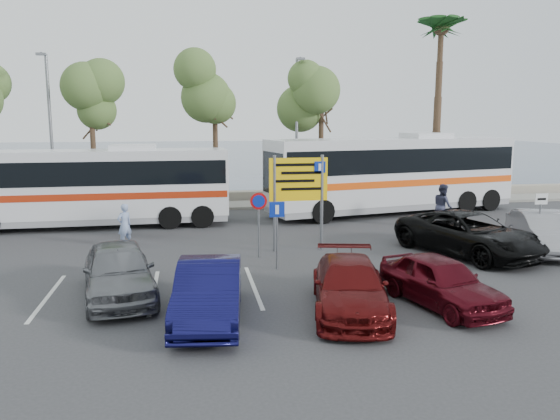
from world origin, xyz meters
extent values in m
plane|color=#333335|center=(0.00, 0.00, 0.00)|extent=(120.00, 120.00, 0.00)
cube|color=gray|center=(0.00, 14.00, 0.07)|extent=(44.00, 2.40, 0.15)
cube|color=gray|center=(0.00, 16.00, 0.30)|extent=(48.00, 0.80, 0.60)
plane|color=#3B4A5E|center=(0.00, 60.00, 0.01)|extent=(140.00, 140.00, 0.00)
cylinder|color=#382619|center=(-8.00, 14.00, 2.67)|extent=(0.28, 0.28, 5.04)
cylinder|color=#382619|center=(-1.50, 14.00, 2.95)|extent=(0.28, 0.28, 5.60)
cylinder|color=#382619|center=(4.50, 14.00, 2.74)|extent=(0.28, 0.28, 5.18)
cylinder|color=#382619|center=(11.50, 14.00, 5.15)|extent=(0.48, 0.48, 10.00)
cylinder|color=slate|center=(-10.00, 13.60, 4.15)|extent=(0.16, 0.16, 8.00)
cylinder|color=slate|center=(-10.00, 13.15, 8.10)|extent=(0.12, 0.90, 0.12)
cube|color=slate|center=(-10.00, 12.65, 8.05)|extent=(0.45, 0.25, 0.12)
cylinder|color=slate|center=(3.00, 13.60, 4.15)|extent=(0.16, 0.16, 8.00)
cylinder|color=slate|center=(3.00, 13.15, 8.10)|extent=(0.12, 0.90, 0.12)
cube|color=slate|center=(3.00, 12.65, 8.05)|extent=(0.45, 0.25, 0.12)
cylinder|color=slate|center=(0.10, 3.20, 1.80)|extent=(0.12, 0.12, 3.60)
cylinder|color=slate|center=(1.90, 3.20, 1.80)|extent=(0.12, 0.12, 3.60)
cube|color=yellow|center=(1.00, 3.20, 2.70)|extent=(2.20, 0.06, 1.60)
cube|color=#0C2699|center=(1.80, 3.16, 3.15)|extent=(0.42, 0.01, 0.42)
cylinder|color=slate|center=(-0.60, 2.40, 1.10)|extent=(0.07, 0.07, 2.20)
cylinder|color=#B20C0C|center=(-0.60, 2.37, 2.05)|extent=(0.60, 0.03, 0.60)
cylinder|color=slate|center=(-0.20, 0.80, 1.10)|extent=(0.07, 0.07, 2.20)
cube|color=#0C2699|center=(-0.20, 0.78, 2.00)|extent=(0.50, 0.03, 0.50)
cylinder|color=slate|center=(9.80, 1.50, 1.10)|extent=(0.07, 0.07, 2.20)
cube|color=white|center=(9.80, 1.48, 2.00)|extent=(0.50, 0.03, 0.40)
cube|color=silver|center=(-7.29, 9.24, 2.03)|extent=(12.11, 2.81, 2.96)
cube|color=black|center=(-7.29, 9.24, 2.56)|extent=(11.87, 2.84, 1.06)
cube|color=#A8260C|center=(-7.29, 9.24, 1.56)|extent=(11.99, 2.83, 0.30)
cube|color=gray|center=(-7.29, 9.24, 0.55)|extent=(11.99, 2.78, 0.55)
cube|color=silver|center=(-7.29, 9.24, 3.64)|extent=(2.04, 1.65, 0.24)
cube|color=silver|center=(7.50, 10.50, 2.26)|extent=(13.72, 5.63, 3.30)
cube|color=black|center=(7.50, 10.50, 2.85)|extent=(13.47, 5.62, 1.17)
cube|color=#F34F0E|center=(7.50, 10.50, 1.73)|extent=(13.59, 5.63, 0.34)
cube|color=gray|center=(7.50, 10.50, 0.62)|extent=(13.58, 5.58, 0.62)
cube|color=silver|center=(7.50, 10.50, 4.05)|extent=(2.57, 2.22, 0.27)
imported|color=slate|center=(-5.00, -1.39, 0.78)|extent=(2.59, 4.81, 1.55)
imported|color=#0D0D3E|center=(-2.60, -3.50, 0.73)|extent=(2.00, 4.56, 1.46)
imported|color=#550E0E|center=(1.00, -3.50, 0.66)|extent=(2.76, 4.84, 1.32)
imported|color=#4D0B14|center=(3.50, -3.50, 0.68)|extent=(2.52, 4.25, 1.36)
imported|color=black|center=(7.00, 1.50, 0.78)|extent=(4.41, 6.17, 1.56)
imported|color=gray|center=(10.00, 1.50, 0.75)|extent=(2.86, 4.82, 1.50)
imported|color=#8A9FC9|center=(-5.53, 5.00, 0.84)|extent=(0.73, 0.69, 1.68)
imported|color=#363851|center=(8.41, 6.50, 1.00)|extent=(0.78, 0.99, 2.00)
camera|label=1|loc=(-3.01, -16.52, 4.93)|focal=35.00mm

